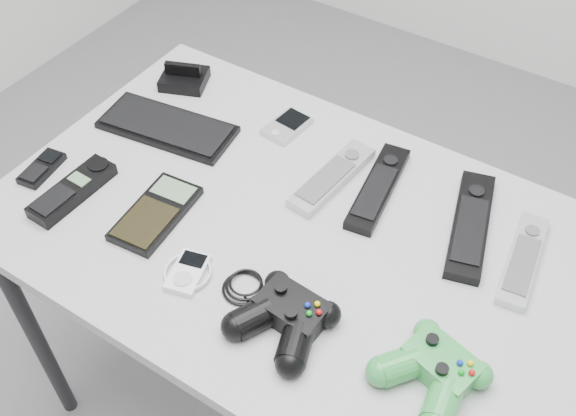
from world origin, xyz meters
The scene contains 15 objects.
floor centered at (0.00, 0.00, 0.00)m, with size 3.50×3.50×0.00m, color gray.
desk centered at (-0.05, -0.03, 0.66)m, with size 1.09×0.70×0.73m.
pda_keyboard centered at (-0.42, 0.06, 0.74)m, with size 0.28×0.12×0.02m, color black.
dock_bracket centered at (-0.49, 0.20, 0.75)m, with size 0.10×0.09×0.05m, color black.
pda centered at (-0.21, 0.20, 0.74)m, with size 0.06×0.10×0.02m, color #AFB0B7.
remote_silver_a centered at (-0.05, 0.11, 0.74)m, with size 0.05×0.22×0.02m, color #AFB0B7.
remote_black_a centered at (0.03, 0.14, 0.74)m, with size 0.05×0.23×0.02m, color black.
remote_black_b centered at (0.22, 0.14, 0.74)m, with size 0.06×0.26×0.02m, color black.
remote_silver_b centered at (0.32, 0.12, 0.74)m, with size 0.05×0.21×0.02m, color #B9BAC0.
mobile_phone centered at (-0.54, -0.17, 0.74)m, with size 0.04×0.10×0.02m, color black.
cordless_handset centered at (-0.45, -0.18, 0.74)m, with size 0.06×0.18×0.03m, color black.
calculator centered at (-0.28, -0.14, 0.74)m, with size 0.09×0.18×0.02m, color black.
mp3_player centered at (-0.15, -0.21, 0.73)m, with size 0.08×0.09×0.02m, color silver.
controller_black centered at (0.05, -0.21, 0.75)m, with size 0.26×0.16×0.05m, color black, non-canonical shape.
controller_green centered at (0.29, -0.17, 0.75)m, with size 0.15×0.16×0.05m, color #217C30, non-canonical shape.
Camera 1 is at (0.37, -0.71, 1.65)m, focal length 42.00 mm.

